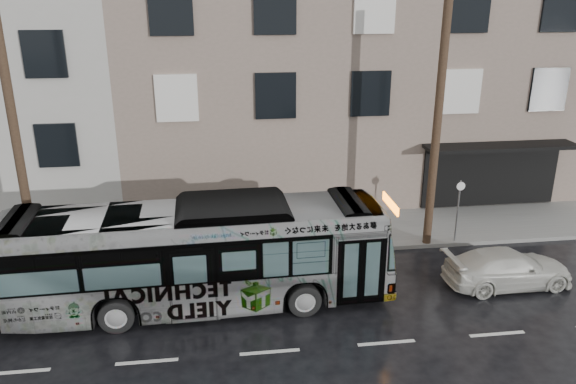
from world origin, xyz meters
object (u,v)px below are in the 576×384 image
(utility_pole_front, at_px, (437,125))
(utility_pole_rear, at_px, (16,138))
(bus, at_px, (196,255))
(sign_post, at_px, (458,211))
(dark_sedan, at_px, (24,282))
(white_sedan, at_px, (508,268))

(utility_pole_front, relative_size, utility_pole_rear, 1.00)
(bus, bearing_deg, sign_post, -74.09)
(dark_sedan, bearing_deg, bus, -95.95)
(sign_post, xyz_separation_m, dark_sedan, (-14.83, -2.14, -0.72))
(utility_pole_front, height_order, white_sedan, utility_pole_front)
(utility_pole_rear, bearing_deg, bus, -28.45)
(bus, height_order, white_sedan, bus)
(utility_pole_front, height_order, sign_post, utility_pole_front)
(sign_post, bearing_deg, bus, -162.41)
(white_sedan, bearing_deg, utility_pole_rear, 76.42)
(utility_pole_front, height_order, utility_pole_rear, same)
(utility_pole_rear, height_order, dark_sedan, utility_pole_rear)
(utility_pole_front, bearing_deg, white_sedan, -64.55)
(utility_pole_front, relative_size, white_sedan, 2.17)
(sign_post, bearing_deg, white_sedan, -82.60)
(utility_pole_front, bearing_deg, dark_sedan, -171.16)
(utility_pole_rear, relative_size, sign_post, 3.75)
(utility_pole_rear, distance_m, dark_sedan, 4.56)
(sign_post, relative_size, white_sedan, 0.58)
(white_sedan, distance_m, dark_sedan, 15.28)
(utility_pole_front, distance_m, white_sedan, 5.36)
(utility_pole_front, bearing_deg, sign_post, 0.00)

